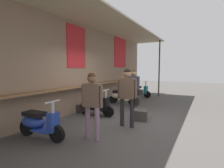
{
  "coord_description": "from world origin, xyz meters",
  "views": [
    {
      "loc": [
        -5.02,
        -2.46,
        1.71
      ],
      "look_at": [
        0.97,
        0.86,
        1.09
      ],
      "focal_mm": 27.32,
      "sensor_mm": 36.0,
      "label": 1
    }
  ],
  "objects_px": {
    "scooter_cream": "(121,96)",
    "scooter_teal": "(138,91)",
    "scooter_black": "(94,105)",
    "shopper_with_handbag": "(91,99)",
    "scooter_blue": "(38,123)",
    "shopper_passing": "(134,86)",
    "merchandise_crate": "(141,115)",
    "shopper_browsing": "(128,92)"
  },
  "relations": [
    {
      "from": "scooter_cream",
      "to": "shopper_browsing",
      "type": "distance_m",
      "value": 3.26
    },
    {
      "from": "scooter_teal",
      "to": "shopper_browsing",
      "type": "height_order",
      "value": "shopper_browsing"
    },
    {
      "from": "scooter_black",
      "to": "shopper_browsing",
      "type": "bearing_deg",
      "value": -22.52
    },
    {
      "from": "scooter_blue",
      "to": "scooter_teal",
      "type": "distance_m",
      "value": 6.95
    },
    {
      "from": "scooter_cream",
      "to": "shopper_passing",
      "type": "relative_size",
      "value": 0.84
    },
    {
      "from": "shopper_with_handbag",
      "to": "shopper_passing",
      "type": "height_order",
      "value": "shopper_passing"
    },
    {
      "from": "scooter_black",
      "to": "scooter_teal",
      "type": "bearing_deg",
      "value": 86.07
    },
    {
      "from": "shopper_passing",
      "to": "merchandise_crate",
      "type": "xyz_separation_m",
      "value": [
        -1.11,
        -0.68,
        -0.85
      ]
    },
    {
      "from": "scooter_cream",
      "to": "shopper_browsing",
      "type": "xyz_separation_m",
      "value": [
        -2.78,
        -1.56,
        0.66
      ]
    },
    {
      "from": "scooter_blue",
      "to": "scooter_black",
      "type": "relative_size",
      "value": 1.0
    },
    {
      "from": "scooter_black",
      "to": "shopper_with_handbag",
      "type": "distance_m",
      "value": 2.16
    },
    {
      "from": "shopper_with_handbag",
      "to": "shopper_browsing",
      "type": "relative_size",
      "value": 0.94
    },
    {
      "from": "scooter_blue",
      "to": "scooter_teal",
      "type": "bearing_deg",
      "value": 85.94
    },
    {
      "from": "shopper_passing",
      "to": "merchandise_crate",
      "type": "height_order",
      "value": "shopper_passing"
    },
    {
      "from": "scooter_teal",
      "to": "shopper_with_handbag",
      "type": "height_order",
      "value": "shopper_with_handbag"
    },
    {
      "from": "scooter_black",
      "to": "shopper_browsing",
      "type": "xyz_separation_m",
      "value": [
        -0.53,
        -1.56,
        0.66
      ]
    },
    {
      "from": "scooter_blue",
      "to": "shopper_passing",
      "type": "height_order",
      "value": "shopper_passing"
    },
    {
      "from": "scooter_teal",
      "to": "scooter_black",
      "type": "bearing_deg",
      "value": -85.72
    },
    {
      "from": "scooter_cream",
      "to": "scooter_teal",
      "type": "height_order",
      "value": "same"
    },
    {
      "from": "shopper_passing",
      "to": "merchandise_crate",
      "type": "bearing_deg",
      "value": -129.65
    },
    {
      "from": "scooter_cream",
      "to": "scooter_blue",
      "type": "bearing_deg",
      "value": -91.15
    },
    {
      "from": "shopper_with_handbag",
      "to": "scooter_black",
      "type": "bearing_deg",
      "value": -157.16
    },
    {
      "from": "scooter_black",
      "to": "shopper_with_handbag",
      "type": "bearing_deg",
      "value": -60.56
    },
    {
      "from": "scooter_blue",
      "to": "scooter_teal",
      "type": "height_order",
      "value": "same"
    },
    {
      "from": "scooter_black",
      "to": "scooter_cream",
      "type": "height_order",
      "value": "same"
    },
    {
      "from": "shopper_browsing",
      "to": "shopper_passing",
      "type": "relative_size",
      "value": 1.02
    },
    {
      "from": "scooter_teal",
      "to": "merchandise_crate",
      "type": "bearing_deg",
      "value": -64.41
    },
    {
      "from": "shopper_with_handbag",
      "to": "shopper_passing",
      "type": "distance_m",
      "value": 3.19
    },
    {
      "from": "shopper_passing",
      "to": "scooter_teal",
      "type": "bearing_deg",
      "value": 36.37
    },
    {
      "from": "scooter_black",
      "to": "scooter_cream",
      "type": "relative_size",
      "value": 1.0
    },
    {
      "from": "shopper_browsing",
      "to": "merchandise_crate",
      "type": "height_order",
      "value": "shopper_browsing"
    },
    {
      "from": "scooter_teal",
      "to": "merchandise_crate",
      "type": "height_order",
      "value": "scooter_teal"
    },
    {
      "from": "scooter_blue",
      "to": "scooter_black",
      "type": "xyz_separation_m",
      "value": [
        2.36,
        0.0,
        0.0
      ]
    },
    {
      "from": "scooter_cream",
      "to": "merchandise_crate",
      "type": "relative_size",
      "value": 2.59
    },
    {
      "from": "scooter_black",
      "to": "shopper_passing",
      "type": "distance_m",
      "value": 1.86
    },
    {
      "from": "shopper_browsing",
      "to": "scooter_blue",
      "type": "bearing_deg",
      "value": 130.73
    },
    {
      "from": "scooter_cream",
      "to": "merchandise_crate",
      "type": "distance_m",
      "value": 2.55
    },
    {
      "from": "scooter_blue",
      "to": "shopper_with_handbag",
      "type": "xyz_separation_m",
      "value": [
        0.62,
        -1.14,
        0.58
      ]
    },
    {
      "from": "scooter_cream",
      "to": "shopper_browsing",
      "type": "height_order",
      "value": "shopper_browsing"
    },
    {
      "from": "scooter_cream",
      "to": "shopper_passing",
      "type": "height_order",
      "value": "shopper_passing"
    },
    {
      "from": "shopper_with_handbag",
      "to": "shopper_passing",
      "type": "bearing_deg",
      "value": 172.38
    },
    {
      "from": "scooter_cream",
      "to": "merchandise_crate",
      "type": "bearing_deg",
      "value": -50.24
    }
  ]
}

